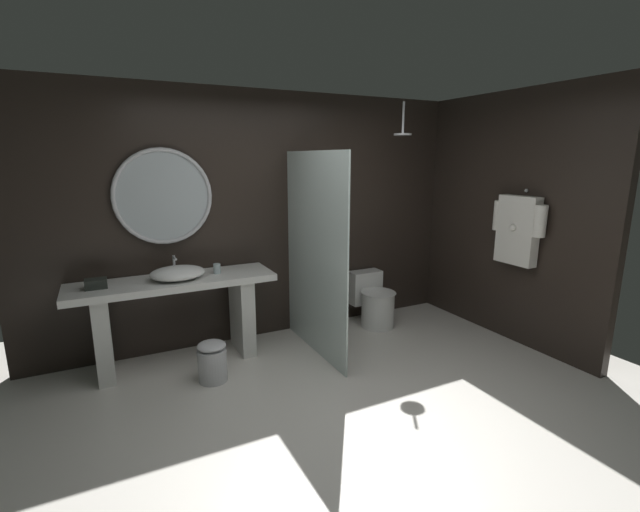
{
  "coord_description": "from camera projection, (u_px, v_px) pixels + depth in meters",
  "views": [
    {
      "loc": [
        -1.53,
        -2.51,
        1.93
      ],
      "look_at": [
        0.14,
        0.79,
        1.09
      ],
      "focal_mm": 24.45,
      "sensor_mm": 36.0,
      "label": 1
    }
  ],
  "objects": [
    {
      "name": "toilet",
      "position": [
        374.0,
        302.0,
        5.11
      ],
      "size": [
        0.4,
        0.6,
        0.6
      ],
      "color": "white",
      "rests_on": "ground_plane"
    },
    {
      "name": "round_wall_mirror",
      "position": [
        164.0,
        197.0,
        4.08
      ],
      "size": [
        0.9,
        0.04,
        0.9
      ],
      "color": "silver"
    },
    {
      "name": "tumbler_cup",
      "position": [
        217.0,
        269.0,
        4.2
      ],
      "size": [
        0.07,
        0.07,
        0.1
      ],
      "primitive_type": "cylinder",
      "color": "silver",
      "rests_on": "vanity_counter"
    },
    {
      "name": "vanity_counter",
      "position": [
        176.0,
        308.0,
        4.08
      ],
      "size": [
        1.83,
        0.55,
        0.83
      ],
      "color": "silver",
      "rests_on": "ground_plane"
    },
    {
      "name": "rain_shower_head",
      "position": [
        403.0,
        131.0,
        4.64
      ],
      "size": [
        0.19,
        0.19,
        0.34
      ],
      "color": "silver"
    },
    {
      "name": "waste_bin",
      "position": [
        212.0,
        361.0,
        3.81
      ],
      "size": [
        0.25,
        0.25,
        0.37
      ],
      "color": "silver",
      "rests_on": "ground_plane"
    },
    {
      "name": "vessel_sink",
      "position": [
        178.0,
        273.0,
        4.0
      ],
      "size": [
        0.5,
        0.41,
        0.19
      ],
      "color": "white",
      "rests_on": "vanity_counter"
    },
    {
      "name": "ground_plane",
      "position": [
        351.0,
        419.0,
        3.29
      ],
      "size": [
        5.76,
        5.76,
        0.0
      ],
      "primitive_type": "plane",
      "color": "silver"
    },
    {
      "name": "back_wall_panel",
      "position": [
        262.0,
        217.0,
        4.65
      ],
      "size": [
        4.8,
        0.1,
        2.6
      ],
      "primitive_type": "cube",
      "color": "black",
      "rests_on": "ground_plane"
    },
    {
      "name": "side_wall_right",
      "position": [
        504.0,
        217.0,
        4.69
      ],
      "size": [
        0.1,
        2.47,
        2.6
      ],
      "primitive_type": "cube",
      "color": "black",
      "rests_on": "ground_plane"
    },
    {
      "name": "shower_glass_panel",
      "position": [
        315.0,
        255.0,
        4.24
      ],
      "size": [
        0.02,
        1.29,
        1.99
      ],
      "primitive_type": "cube",
      "color": "silver",
      "rests_on": "ground_plane"
    },
    {
      "name": "tissue_box",
      "position": [
        96.0,
        284.0,
        3.73
      ],
      "size": [
        0.17,
        0.13,
        0.08
      ],
      "primitive_type": "cube",
      "color": "#282D28",
      "rests_on": "vanity_counter"
    },
    {
      "name": "hanging_bathrobe",
      "position": [
        518.0,
        228.0,
        4.39
      ],
      "size": [
        0.2,
        0.6,
        0.76
      ],
      "color": "silver"
    }
  ]
}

